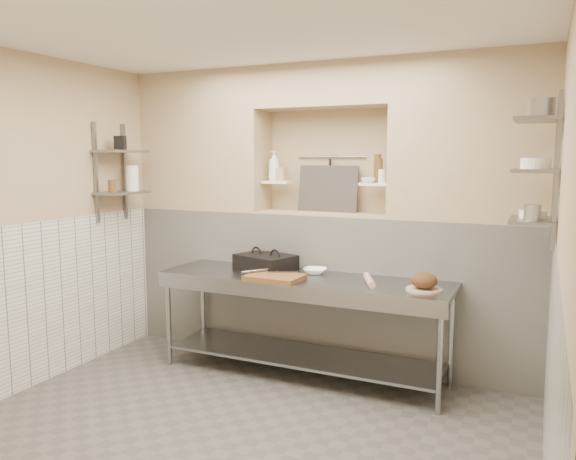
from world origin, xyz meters
The scene contains 48 objects.
floor centered at (0.00, 0.00, -0.05)m, with size 4.00×3.90×0.10m, color #504B46.
ceiling centered at (0.00, 0.00, 2.85)m, with size 4.00×3.90×0.10m, color silver.
wall_left centered at (-2.05, 0.00, 1.40)m, with size 0.10×3.90×2.80m, color #9E8563.
wall_right centered at (2.05, 0.00, 1.40)m, with size 0.10×3.90×2.80m, color #9E8563.
wall_back centered at (0.00, 2.00, 1.40)m, with size 4.00×0.10×2.80m, color #9E8563.
backwall_lower centered at (0.00, 1.75, 0.70)m, with size 4.00×0.40×1.40m, color silver.
alcove_sill centered at (0.00, 1.75, 1.41)m, with size 1.30×0.40×0.02m, color #9E8563.
backwall_pillar_left centered at (-1.33, 1.75, 2.10)m, with size 1.35×0.40×1.40m, color #9E8563.
backwall_pillar_right centered at (1.33, 1.75, 2.10)m, with size 1.35×0.40×1.40m, color #9E8563.
backwall_header centered at (0.00, 1.75, 2.60)m, with size 1.30×0.40×0.40m, color #9E8563.
wainscot_left centered at (-1.99, 0.00, 0.70)m, with size 0.02×3.90×1.40m, color silver.
wainscot_right centered at (1.99, 0.00, 0.70)m, with size 0.02×3.90×1.40m, color silver.
alcove_shelf_left centered at (-0.50, 1.75, 1.70)m, with size 0.28×0.16×0.03m, color white.
alcove_shelf_right centered at (0.50, 1.75, 1.70)m, with size 0.28×0.16×0.03m, color white.
utensil_rail centered at (0.00, 1.92, 1.95)m, with size 0.02×0.02×0.70m, color gray.
hanging_steel centered at (0.00, 1.90, 1.78)m, with size 0.02×0.02×0.30m, color black.
splash_panel centered at (0.00, 1.85, 1.64)m, with size 0.60×0.02×0.45m, color #383330.
shelf_rail_left_a centered at (-1.98, 1.25, 1.80)m, with size 0.03×0.03×0.95m, color slate.
shelf_rail_left_b centered at (-1.98, 0.85, 1.80)m, with size 0.03×0.03×0.95m, color slate.
wall_shelf_left_lower centered at (-1.84, 1.05, 1.60)m, with size 0.30×0.50×0.03m, color slate.
wall_shelf_left_upper centered at (-1.84, 1.05, 2.00)m, with size 0.30×0.50×0.03m, color slate.
shelf_rail_right_a centered at (1.98, 1.25, 1.85)m, with size 0.03×0.03×1.05m, color slate.
shelf_rail_right_b centered at (1.98, 0.85, 1.85)m, with size 0.03×0.03×1.05m, color slate.
wall_shelf_right_lower centered at (1.84, 1.05, 1.50)m, with size 0.30×0.50×0.03m, color slate.
wall_shelf_right_mid centered at (1.84, 1.05, 1.85)m, with size 0.30×0.50×0.03m, color slate.
wall_shelf_right_upper centered at (1.84, 1.05, 2.20)m, with size 0.30×0.50×0.03m, color slate.
prep_table centered at (0.02, 1.18, 0.64)m, with size 2.60×0.70×0.90m.
panini_press centered at (-0.43, 1.35, 0.97)m, with size 0.60×0.51×0.14m.
cutting_board centered at (-0.16, 0.99, 0.92)m, with size 0.47×0.33×0.04m, color brown.
knife_blade centered at (-0.13, 1.11, 0.95)m, with size 0.27×0.03×0.01m, color gray.
tongs centered at (-0.36, 1.01, 0.96)m, with size 0.02×0.02×0.26m, color gray.
mixing_bowl centered at (0.07, 1.37, 0.93)m, with size 0.21×0.21×0.05m, color white.
rolling_pin centered at (0.62, 1.18, 0.93)m, with size 0.06×0.06×0.38m, color tan.
bread_board centered at (1.08, 1.13, 0.91)m, with size 0.28×0.28×0.02m, color tan.
bread_loaf centered at (1.08, 1.13, 0.98)m, with size 0.21×0.21×0.13m, color #4C2D19.
bottle_soap centered at (-0.53, 1.74, 1.86)m, with size 0.11×0.11×0.29m, color white.
jar_alcove centered at (-0.45, 1.74, 1.78)m, with size 0.09×0.09×0.13m, color #9E8563.
bowl_alcove centered at (0.44, 1.74, 1.73)m, with size 0.14×0.14×0.04m, color white.
condiment_a centered at (0.53, 1.74, 1.82)m, with size 0.06×0.06×0.22m, color #4F381C.
condiment_b centered at (0.51, 1.77, 1.84)m, with size 0.06×0.06×0.26m, color #4F381C.
condiment_c centered at (0.56, 1.74, 1.77)m, with size 0.07×0.07×0.12m, color white.
jug_left centered at (-1.84, 1.20, 1.74)m, with size 0.12×0.12×0.25m, color white.
jar_left centered at (-1.84, 0.92, 1.67)m, with size 0.08×0.08×0.12m, color #4F381C.
box_left_upper centered at (-1.84, 1.05, 2.08)m, with size 0.10×0.10×0.13m, color black.
bowl_right centered at (1.84, 1.09, 1.54)m, with size 0.19×0.19×0.06m, color white.
canister_right centered at (1.84, 0.90, 1.57)m, with size 0.11×0.11×0.11m, color gray.
bowl_right_mid centered at (1.84, 1.08, 1.90)m, with size 0.20×0.20×0.07m, color white.
basket_right centered at (1.84, 1.05, 2.28)m, with size 0.17×0.20×0.13m, color gray.
Camera 1 is at (1.91, -3.25, 1.94)m, focal length 35.00 mm.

